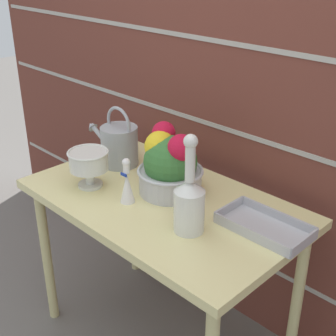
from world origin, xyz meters
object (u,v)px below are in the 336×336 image
Objects in this scene: watering_can at (119,144)px; wire_tray at (264,227)px; flower_planter at (170,164)px; glass_decanter at (189,201)px; crystal_pedestal_bowl at (89,162)px; figurine_vase at (127,185)px.

watering_can is 0.97× the size of wire_tray.
glass_decanter is at bearing -32.04° from flower_planter.
crystal_pedestal_bowl is at bearing -142.88° from flower_planter.
figurine_vase reaches higher than crystal_pedestal_bowl.
watering_can is 0.78m from wire_tray.
crystal_pedestal_bowl is 0.53× the size of wire_tray.
glass_decanter reaches higher than watering_can.
figurine_vase is at bearing -156.93° from wire_tray.
flower_planter is 0.19m from figurine_vase.
watering_can is at bearing 163.04° from glass_decanter.
watering_can is at bearing 175.73° from flower_planter.
figurine_vase is (0.21, 0.02, -0.03)m from crystal_pedestal_bowl.
watering_can reaches higher than figurine_vase.
crystal_pedestal_bowl is 0.62× the size of flower_planter.
crystal_pedestal_bowl is at bearing -175.10° from glass_decanter.
glass_decanter reaches higher than flower_planter.
flower_planter is (0.34, -0.03, 0.02)m from watering_can.
crystal_pedestal_bowl is 0.73m from wire_tray.
crystal_pedestal_bowl is 0.47× the size of glass_decanter.
flower_planter reaches higher than figurine_vase.
glass_decanter reaches higher than wire_tray.
watering_can is at bearing 145.31° from figurine_vase.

